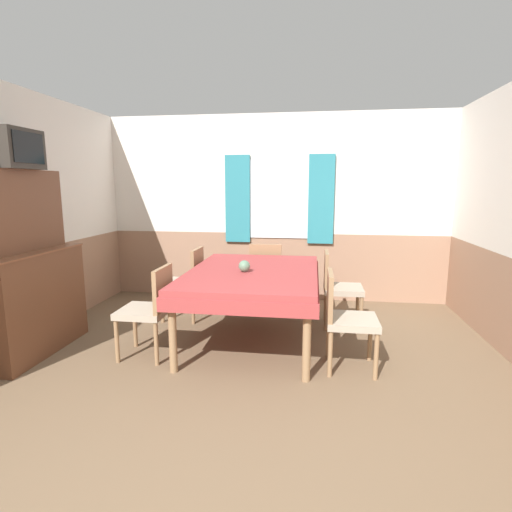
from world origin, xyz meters
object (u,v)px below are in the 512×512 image
Objects in this scene: chair_right_far at (338,285)px; sideboard at (27,278)px; chair_left_far at (187,280)px; dining_table at (253,279)px; tv at (15,149)px; chair_left_near at (150,307)px; chair_head_window at (267,271)px; chair_right_near at (345,316)px; vase at (244,266)px.

chair_right_far is 0.50× the size of sideboard.
chair_left_far is 1.00× the size of chair_right_far.
chair_left_far is at bearing 44.89° from sideboard.
tv is at bearing -162.44° from dining_table.
chair_left_near and chair_right_far have the same top height.
sideboard is (-3.01, -1.20, 0.26)m from chair_right_far.
tv is at bearing -138.43° from chair_head_window.
chair_right_near is at bearing 1.41° from sideboard.
sideboard is 14.85× the size of vase.
chair_head_window reaches higher than vase.
dining_table is 2.18× the size of chair_right_near.
chair_right_near is 1.00× the size of chair_right_far.
dining_table is 1.08m from chair_right_near.
chair_left_near is 1.00m from vase.
chair_right_near is 1.00× the size of chair_left_near.
sideboard reaches higher than vase.
chair_right_near reaches higher than dining_table.
chair_left_far is at bearing -90.00° from chair_right_far.
sideboard is 3.73× the size of tv.
dining_table is 2.53m from tv.
chair_left_near is at bearing -117.37° from chair_head_window.
sideboard is (-1.20, -1.20, 0.26)m from chair_left_far.
chair_left_far is at bearing 148.13° from dining_table.
chair_right_near is at bearing 0.00° from chair_right_far.
chair_right_near is 1.85× the size of tv.
tv is (-1.17, -0.10, 1.46)m from chair_left_near.
chair_head_window is at bearing -124.55° from chair_right_far.
chair_left_far is 1.00× the size of chair_right_near.
tv is 2.36m from vase.
chair_left_near is 1.87m from tv.
vase is (-0.08, -1.28, 0.33)m from chair_head_window.
chair_right_near is 0.50× the size of sideboard.
sideboard reaches higher than dining_table.
vase is at bearing -60.63° from chair_left_near.
tv is at bearing -67.75° from chair_right_far.
sideboard is (-3.01, -0.07, 0.26)m from chair_right_near.
chair_right_far is 7.36× the size of vase.
dining_table is at bearing 16.80° from sideboard.
dining_table is 0.20m from vase.
tv is (-2.07, -1.84, 1.46)m from chair_head_window.
chair_right_far is 3.53m from tv.
dining_table is 1.08m from chair_left_far.
dining_table is 2.18× the size of chair_head_window.
sideboard is (-2.10, -0.64, 0.09)m from dining_table.
vase is at bearing -93.44° from chair_head_window.
chair_right_near is 1.12m from chair_right_far.
chair_left_far is at bearing 0.00° from chair_left_near.
chair_right_far is 3.25m from sideboard.
dining_table is at bearing -121.87° from chair_right_near.
chair_left_far is at bearing -121.87° from chair_right_near.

